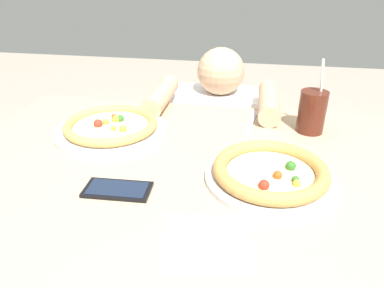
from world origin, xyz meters
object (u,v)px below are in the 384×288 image
(fork, at_px, (252,121))
(diner_seated, at_px, (217,163))
(drink_cup_colored, at_px, (312,112))
(pizza_near, at_px, (270,173))
(pizza_far, at_px, (111,127))
(cell_phone, at_px, (118,189))

(fork, bearing_deg, diner_seated, 113.25)
(drink_cup_colored, xyz_separation_m, fork, (-0.17, 0.04, -0.06))
(diner_seated, bearing_deg, pizza_near, -74.21)
(pizza_far, relative_size, fork, 1.66)
(pizza_near, height_order, pizza_far, pizza_near)
(drink_cup_colored, bearing_deg, cell_phone, -138.65)
(fork, xyz_separation_m, cell_phone, (-0.29, -0.45, 0.00))
(pizza_near, bearing_deg, cell_phone, -162.64)
(pizza_near, bearing_deg, fork, 98.38)
(drink_cup_colored, height_order, fork, drink_cup_colored)
(diner_seated, bearing_deg, cell_phone, -101.12)
(fork, height_order, cell_phone, cell_phone)
(pizza_far, bearing_deg, fork, 20.34)
(pizza_far, distance_m, diner_seated, 0.66)
(drink_cup_colored, xyz_separation_m, diner_seated, (-0.31, 0.36, -0.42))
(fork, height_order, diner_seated, diner_seated)
(pizza_far, distance_m, drink_cup_colored, 0.60)
(pizza_near, height_order, diner_seated, diner_seated)
(cell_phone, distance_m, diner_seated, 0.86)
(drink_cup_colored, distance_m, fork, 0.19)
(pizza_near, height_order, cell_phone, pizza_near)
(fork, relative_size, cell_phone, 1.32)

